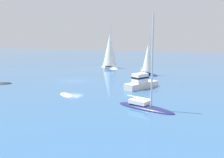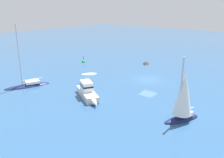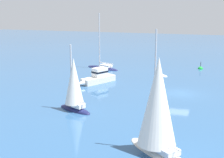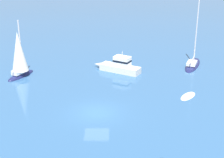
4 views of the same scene
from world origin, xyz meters
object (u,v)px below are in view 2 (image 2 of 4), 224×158
sloop (28,85)px  tender (146,64)px  skiff (89,74)px  launch (88,92)px  channel_buoy (84,62)px  ketch (183,98)px

sloop → tender: bearing=-173.8°
skiff → sloop: bearing=22.0°
skiff → tender: tender is taller
launch → channel_buoy: launch is taller
launch → ketch: bearing=37.3°
ketch → channel_buoy: ketch is taller
launch → skiff: bearing=162.5°
skiff → tender: 13.50m
tender → sloop: (6.69, 23.40, 0.21)m
tender → ketch: size_ratio=0.38×
ketch → channel_buoy: bearing=-87.7°
ketch → channel_buoy: size_ratio=4.46×
tender → sloop: sloop is taller
ketch → sloop: (22.64, 4.24, -2.33)m
skiff → tender: (-3.94, -12.92, 0.00)m
launch → sloop: 10.52m
sloop → channel_buoy: 16.90m
sloop → channel_buoy: bearing=-142.4°
sloop → ketch: bearing=122.8°
skiff → ketch: size_ratio=0.39×
ketch → channel_buoy: (27.12, -12.05, -2.53)m
channel_buoy → ketch: bearing=156.0°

